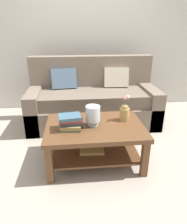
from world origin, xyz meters
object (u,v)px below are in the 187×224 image
object	(u,v)px
couch	(93,101)
flower_pitcher	(125,112)
glass_hurricane_vase	(93,114)
coffee_table	(95,135)
book_stack_main	(71,122)

from	to	relation	value
couch	flower_pitcher	bearing A→B (deg)	-74.37
glass_hurricane_vase	flower_pitcher	size ratio (longest dim) A/B	0.76
coffee_table	glass_hurricane_vase	distance (m)	0.27
flower_pitcher	couch	bearing A→B (deg)	105.63
flower_pitcher	coffee_table	bearing A→B (deg)	-163.09
book_stack_main	couch	bearing A→B (deg)	73.31
coffee_table	book_stack_main	world-z (taller)	book_stack_main
couch	glass_hurricane_vase	xyz separation A→B (m)	(-0.11, -1.11, 0.24)
couch	coffee_table	distance (m)	1.12
glass_hurricane_vase	flower_pitcher	world-z (taller)	flower_pitcher
couch	glass_hurricane_vase	bearing A→B (deg)	-95.40
couch	coffee_table	xyz separation A→B (m)	(-0.08, -1.12, -0.02)
couch	book_stack_main	size ratio (longest dim) A/B	7.33
couch	flower_pitcher	distance (m)	1.06
couch	book_stack_main	bearing A→B (deg)	-106.69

